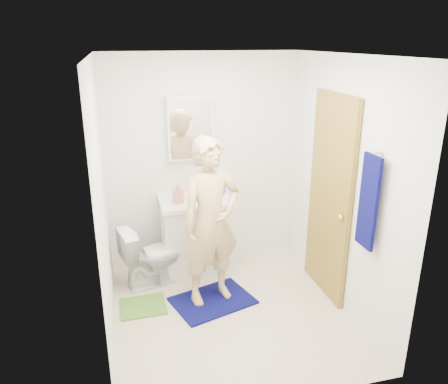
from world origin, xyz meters
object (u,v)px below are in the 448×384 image
(vanity_cabinet, at_px, (196,236))
(toothbrush_cup, at_px, (220,191))
(medicine_cabinet, at_px, (190,128))
(toilet, at_px, (152,255))
(towel, at_px, (368,202))
(man, at_px, (211,222))
(soap_dispenser, at_px, (178,193))

(vanity_cabinet, xyz_separation_m, toothbrush_cup, (0.30, 0.06, 0.50))
(medicine_cabinet, bearing_deg, toothbrush_cup, -28.67)
(toilet, distance_m, toothbrush_cup, 1.04)
(toilet, bearing_deg, towel, -140.09)
(medicine_cabinet, distance_m, towel, 2.11)
(towel, xyz_separation_m, toothbrush_cup, (-0.88, 1.55, -0.35))
(toothbrush_cup, bearing_deg, toilet, -160.95)
(man, bearing_deg, medicine_cabinet, 75.93)
(medicine_cabinet, xyz_separation_m, man, (0.02, -0.91, -0.74))
(toilet, bearing_deg, medicine_cabinet, -62.91)
(soap_dispenser, distance_m, toothbrush_cup, 0.52)
(toilet, xyz_separation_m, man, (0.55, -0.46, 0.52))
(soap_dispenser, bearing_deg, medicine_cabinet, 55.63)
(towel, distance_m, soap_dispenser, 2.00)
(vanity_cabinet, relative_size, towel, 1.00)
(towel, relative_size, toilet, 1.20)
(soap_dispenser, xyz_separation_m, toothbrush_cup, (0.50, 0.13, -0.06))
(towel, height_order, toilet, towel)
(man, bearing_deg, towel, -50.37)
(soap_dispenser, height_order, man, man)
(toothbrush_cup, bearing_deg, vanity_cabinet, -168.52)
(towel, xyz_separation_m, man, (-1.16, 0.80, -0.39))
(towel, bearing_deg, toothbrush_cup, 119.65)
(soap_dispenser, bearing_deg, vanity_cabinet, 18.70)
(vanity_cabinet, xyz_separation_m, man, (0.02, -0.68, 0.46))
(medicine_cabinet, relative_size, towel, 0.87)
(toilet, distance_m, man, 0.89)
(soap_dispenser, bearing_deg, towel, -45.76)
(vanity_cabinet, relative_size, toothbrush_cup, 6.80)
(toothbrush_cup, distance_m, man, 0.79)
(man, bearing_deg, vanity_cabinet, 76.43)
(soap_dispenser, distance_m, man, 0.66)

